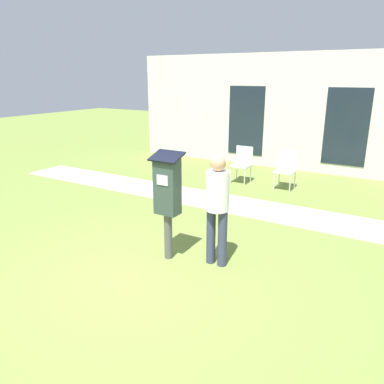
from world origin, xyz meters
name	(u,v)px	position (x,y,z in m)	size (l,w,h in m)	color
ground_plane	(130,279)	(0.00, 0.00, 0.00)	(40.00, 40.00, 0.00)	olive
sidewalk	(237,205)	(0.00, 3.43, 0.01)	(12.00, 1.10, 0.02)	#B7B2A8
building_facade	(295,113)	(0.00, 7.21, 1.60)	(10.00, 0.26, 3.20)	silver
parking_meter	(167,192)	(0.10, 0.77, 1.02)	(0.44, 0.31, 1.59)	#4C4C4C
person_standing	(217,202)	(0.79, 0.97, 0.93)	(0.32, 0.32, 1.58)	#333851
outdoor_chair_left	(242,161)	(-0.64, 5.16, 0.53)	(0.44, 0.44, 0.90)	silver
outdoor_chair_middle	(287,167)	(0.48, 5.14, 0.53)	(0.44, 0.44, 0.90)	silver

